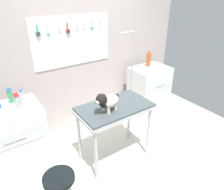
# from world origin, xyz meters

# --- Properties ---
(ground) EXTENTS (4.40, 4.00, 0.04)m
(ground) POSITION_xyz_m (0.00, 0.00, -0.02)
(ground) COLOR silver
(rear_wall_panel) EXTENTS (4.00, 0.11, 2.30)m
(rear_wall_panel) POSITION_xyz_m (-0.00, 1.28, 1.16)
(rear_wall_panel) COLOR #B7A8A5
(rear_wall_panel) RESTS_ON ground
(grooming_table) EXTENTS (0.98, 0.56, 0.85)m
(grooming_table) POSITION_xyz_m (-0.09, 0.15, 0.76)
(grooming_table) COLOR #B7B7BC
(grooming_table) RESTS_ON ground
(grooming_arm) EXTENTS (0.29, 0.11, 1.70)m
(grooming_arm) POSITION_xyz_m (0.41, 0.45, 0.80)
(grooming_arm) COLOR #B7B7BC
(grooming_arm) RESTS_ON ground
(dog) EXTENTS (0.38, 0.22, 0.28)m
(dog) POSITION_xyz_m (-0.25, 0.09, 1.00)
(dog) COLOR beige
(dog) RESTS_ON grooming_table
(counter_left) EXTENTS (0.80, 0.58, 0.93)m
(counter_left) POSITION_xyz_m (-1.30, 0.71, 0.46)
(counter_left) COLOR silver
(counter_left) RESTS_ON ground
(cabinet_right) EXTENTS (0.68, 0.54, 0.91)m
(cabinet_right) POSITION_xyz_m (1.18, 0.82, 0.46)
(cabinet_right) COLOR silver
(cabinet_right) RESTS_ON ground
(stool) EXTENTS (0.32, 0.32, 0.57)m
(stool) POSITION_xyz_m (-1.06, -0.27, 0.46)
(stool) COLOR #9E9EA3
(stool) RESTS_ON ground
(spray_bottle_tall) EXTENTS (0.06, 0.06, 0.20)m
(spray_bottle_tall) POSITION_xyz_m (-1.19, 0.86, 1.01)
(spray_bottle_tall) COLOR #3B975A
(spray_bottle_tall) RESTS_ON counter_left
(conditioner_bottle) EXTENTS (0.07, 0.07, 0.19)m
(conditioner_bottle) POSITION_xyz_m (-1.07, 0.76, 1.00)
(conditioner_bottle) COLOR #B7BCB4
(conditioner_bottle) RESTS_ON counter_left
(pump_bottle_white) EXTENTS (0.06, 0.06, 0.20)m
(pump_bottle_white) POSITION_xyz_m (-1.15, 0.67, 1.01)
(pump_bottle_white) COLOR #A9ACB9
(pump_bottle_white) RESTS_ON counter_left
(soda_bottle) EXTENTS (0.08, 0.08, 0.28)m
(soda_bottle) POSITION_xyz_m (1.21, 0.93, 1.04)
(soda_bottle) COLOR #B54C1F
(soda_bottle) RESTS_ON cabinet_right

